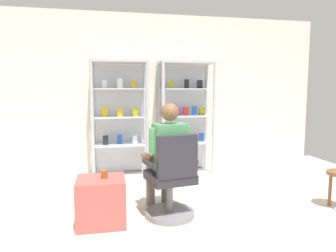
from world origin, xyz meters
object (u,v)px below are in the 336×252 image
at_px(storage_crate, 101,201).
at_px(display_cabinet_left, 120,119).
at_px(tea_glass, 104,174).
at_px(office_chair, 172,184).
at_px(seated_shopkeeper, 166,153).
at_px(display_cabinet_right, 185,118).

bearing_deg(storage_crate, display_cabinet_left, 80.91).
bearing_deg(storage_crate, tea_glass, 0.39).
relative_size(office_chair, tea_glass, 11.12).
distance_m(seated_shopkeeper, tea_glass, 0.74).
xyz_separation_m(office_chair, tea_glass, (-0.73, 0.01, 0.15)).
bearing_deg(tea_glass, display_cabinet_right, 53.07).
bearing_deg(office_chair, display_cabinet_left, 104.93).
relative_size(display_cabinet_right, tea_glass, 22.02).
relative_size(office_chair, seated_shopkeeper, 0.74).
relative_size(display_cabinet_right, seated_shopkeeper, 1.47).
height_order(display_cabinet_right, tea_glass, display_cabinet_right).
distance_m(storage_crate, tea_glass, 0.29).
bearing_deg(seated_shopkeeper, tea_glass, -168.14).
bearing_deg(display_cabinet_right, storage_crate, -127.73).
bearing_deg(display_cabinet_left, storage_crate, -99.09).
distance_m(office_chair, tea_glass, 0.74).
bearing_deg(seated_shopkeeper, storage_crate, -168.74).
bearing_deg(display_cabinet_right, display_cabinet_left, 179.99).
bearing_deg(tea_glass, seated_shopkeeper, 11.86).
xyz_separation_m(display_cabinet_left, office_chair, (0.48, -1.81, -0.57)).
height_order(display_cabinet_left, office_chair, display_cabinet_left).
distance_m(office_chair, storage_crate, 0.78).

